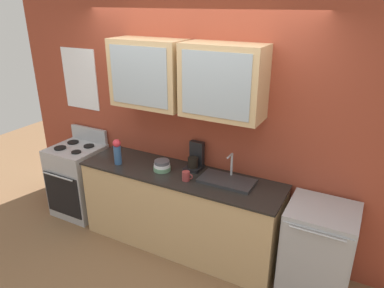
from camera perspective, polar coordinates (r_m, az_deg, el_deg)
ground_plane at (r=4.21m, az=-1.90°, el=-15.65°), size 10.00×10.00×0.00m
back_wall_unit at (r=3.75m, az=0.04°, el=5.31°), size 4.73×0.46×2.76m
counter at (r=3.95m, az=-1.98°, el=-10.51°), size 2.21×0.61×0.90m
stove_range at (r=4.77m, az=-17.63°, el=-5.45°), size 0.59×0.61×1.08m
sink_faucet at (r=3.57m, az=5.60°, el=-5.77°), size 0.54×0.29×0.27m
bowl_stack at (r=3.79m, az=-4.82°, el=-3.47°), size 0.18×0.18×0.11m
vase at (r=3.96m, az=-11.85°, el=-1.15°), size 0.09×0.09×0.29m
cup_near_sink at (r=3.57m, az=-0.94°, el=-5.14°), size 0.11×0.08×0.10m
dishwasher at (r=3.58m, az=19.40°, el=-15.87°), size 0.60×0.59×0.90m
coffee_maker at (r=3.80m, az=0.50°, el=-2.36°), size 0.17×0.20×0.29m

